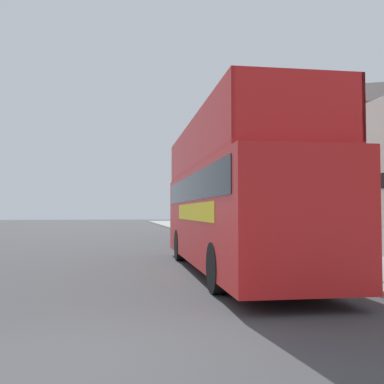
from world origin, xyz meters
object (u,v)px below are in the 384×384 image
tour_bus (232,206)px  lamp_post_second (244,178)px  parked_car_ahead_of_bus (208,234)px  lamp_post_nearest (336,158)px

tour_bus → lamp_post_second: (2.35, 6.80, 1.35)m
tour_bus → parked_car_ahead_of_bus: bearing=84.6°
tour_bus → lamp_post_nearest: bearing=-29.5°
lamp_post_second → parked_car_ahead_of_bus: bearing=151.7°
lamp_post_nearest → lamp_post_second: lamp_post_second is taller
lamp_post_second → lamp_post_nearest: bearing=-89.1°
lamp_post_nearest → parked_car_ahead_of_bus: bearing=100.2°
tour_bus → parked_car_ahead_of_bus: size_ratio=2.57×
lamp_post_nearest → lamp_post_second: size_ratio=0.96×
lamp_post_nearest → lamp_post_second: bearing=90.9°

